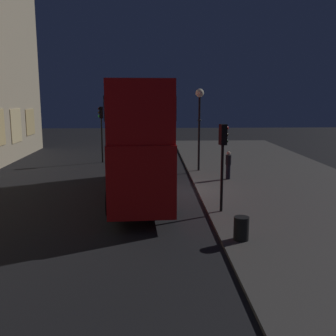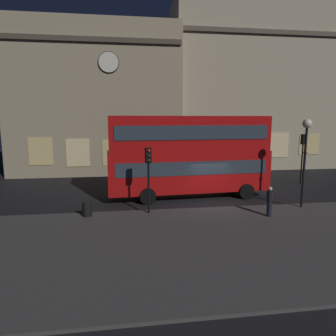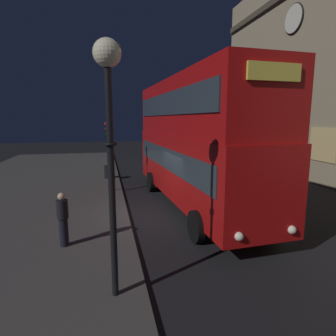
# 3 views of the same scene
# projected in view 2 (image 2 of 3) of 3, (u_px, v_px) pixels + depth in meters

# --- Properties ---
(ground_plane) EXTENTS (80.00, 80.00, 0.00)m
(ground_plane) POSITION_uv_depth(u_px,v_px,m) (212.00, 204.00, 19.21)
(ground_plane) COLOR black
(sidewalk_slab) EXTENTS (44.00, 9.89, 0.12)m
(sidewalk_slab) POSITION_uv_depth(u_px,v_px,m) (250.00, 240.00, 13.43)
(sidewalk_slab) COLOR #423F3D
(sidewalk_slab) RESTS_ON ground
(building_with_clock) EXTENTS (16.28, 8.06, 14.29)m
(building_with_clock) POSITION_uv_depth(u_px,v_px,m) (98.00, 101.00, 31.14)
(building_with_clock) COLOR tan
(building_with_clock) RESTS_ON ground
(building_plain_facade) EXTENTS (17.67, 8.92, 17.37)m
(building_plain_facade) POSITION_uv_depth(u_px,v_px,m) (248.00, 90.00, 34.78)
(building_plain_facade) COLOR tan
(building_plain_facade) RESTS_ON ground
(double_decker_bus) EXTENTS (11.13, 3.29, 5.55)m
(double_decker_bus) POSITION_uv_depth(u_px,v_px,m) (189.00, 153.00, 20.58)
(double_decker_bus) COLOR #B20F0F
(double_decker_bus) RESTS_ON ground
(traffic_light_near_kerb) EXTENTS (0.37, 0.39, 3.68)m
(traffic_light_near_kerb) POSITION_uv_depth(u_px,v_px,m) (148.00, 166.00, 16.67)
(traffic_light_near_kerb) COLOR black
(traffic_light_near_kerb) RESTS_ON sidewalk_slab
(traffic_light_far_side) EXTENTS (0.36, 0.39, 4.14)m
(traffic_light_far_side) POSITION_uv_depth(u_px,v_px,m) (303.00, 148.00, 24.99)
(traffic_light_far_side) COLOR black
(traffic_light_far_side) RESTS_ON ground
(street_lamp) EXTENTS (0.54, 0.54, 5.25)m
(street_lamp) POSITION_uv_depth(u_px,v_px,m) (306.00, 140.00, 17.63)
(street_lamp) COLOR black
(street_lamp) RESTS_ON sidewalk_slab
(pedestrian) EXTENTS (0.33, 0.33, 1.64)m
(pedestrian) POSITION_uv_depth(u_px,v_px,m) (270.00, 201.00, 16.38)
(pedestrian) COLOR black
(pedestrian) RESTS_ON sidewalk_slab
(litter_bin) EXTENTS (0.52, 0.52, 0.81)m
(litter_bin) POSITION_uv_depth(u_px,v_px,m) (87.00, 209.00, 16.49)
(litter_bin) COLOR black
(litter_bin) RESTS_ON sidewalk_slab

